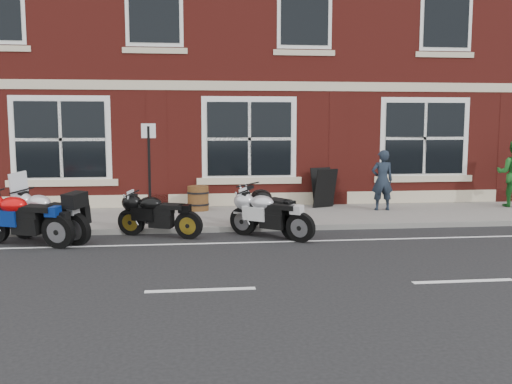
{
  "coord_description": "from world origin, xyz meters",
  "views": [
    {
      "loc": [
        -0.13,
        -11.05,
        2.41
      ],
      "look_at": [
        1.34,
        1.6,
        0.86
      ],
      "focal_mm": 40.0,
      "sensor_mm": 36.0,
      "label": 1
    }
  ],
  "objects_px": {
    "a_board_sign": "(324,188)",
    "parking_sign": "(149,167)",
    "moto_sport_silver": "(270,214)",
    "moto_naked_black": "(269,209)",
    "moto_touring_silver": "(47,214)",
    "barrel_planter": "(198,198)",
    "moto_sport_black": "(158,214)",
    "pedestrian_left": "(382,180)",
    "moto_sport_red": "(24,217)"
  },
  "relations": [
    {
      "from": "moto_sport_black",
      "to": "a_board_sign",
      "type": "bearing_deg",
      "value": -30.85
    },
    {
      "from": "moto_naked_black",
      "to": "barrel_planter",
      "type": "relative_size",
      "value": 2.99
    },
    {
      "from": "parking_sign",
      "to": "moto_touring_silver",
      "type": "bearing_deg",
      "value": -144.29
    },
    {
      "from": "a_board_sign",
      "to": "moto_sport_silver",
      "type": "bearing_deg",
      "value": -140.42
    },
    {
      "from": "moto_sport_red",
      "to": "pedestrian_left",
      "type": "height_order",
      "value": "pedestrian_left"
    },
    {
      "from": "moto_touring_silver",
      "to": "a_board_sign",
      "type": "distance_m",
      "value": 7.29
    },
    {
      "from": "barrel_planter",
      "to": "pedestrian_left",
      "type": "bearing_deg",
      "value": -6.14
    },
    {
      "from": "moto_naked_black",
      "to": "pedestrian_left",
      "type": "distance_m",
      "value": 4.05
    },
    {
      "from": "moto_sport_black",
      "to": "moto_sport_silver",
      "type": "distance_m",
      "value": 2.37
    },
    {
      "from": "moto_sport_black",
      "to": "moto_naked_black",
      "type": "height_order",
      "value": "moto_naked_black"
    },
    {
      "from": "moto_sport_black",
      "to": "parking_sign",
      "type": "distance_m",
      "value": 1.29
    },
    {
      "from": "moto_sport_black",
      "to": "parking_sign",
      "type": "height_order",
      "value": "parking_sign"
    },
    {
      "from": "moto_touring_silver",
      "to": "barrel_planter",
      "type": "bearing_deg",
      "value": -11.52
    },
    {
      "from": "barrel_planter",
      "to": "moto_touring_silver",
      "type": "bearing_deg",
      "value": -135.46
    },
    {
      "from": "parking_sign",
      "to": "pedestrian_left",
      "type": "bearing_deg",
      "value": 21.36
    },
    {
      "from": "moto_touring_silver",
      "to": "moto_sport_black",
      "type": "bearing_deg",
      "value": -50.59
    },
    {
      "from": "moto_sport_red",
      "to": "pedestrian_left",
      "type": "xyz_separation_m",
      "value": [
        8.26,
        2.89,
        0.35
      ]
    },
    {
      "from": "moto_sport_red",
      "to": "barrel_planter",
      "type": "xyz_separation_m",
      "value": [
        3.45,
        3.4,
        -0.12
      ]
    },
    {
      "from": "pedestrian_left",
      "to": "parking_sign",
      "type": "xyz_separation_m",
      "value": [
        -5.91,
        -1.46,
        0.52
      ]
    },
    {
      "from": "pedestrian_left",
      "to": "parking_sign",
      "type": "height_order",
      "value": "parking_sign"
    },
    {
      "from": "moto_touring_silver",
      "to": "moto_sport_silver",
      "type": "relative_size",
      "value": 1.13
    },
    {
      "from": "barrel_planter",
      "to": "parking_sign",
      "type": "height_order",
      "value": "parking_sign"
    },
    {
      "from": "pedestrian_left",
      "to": "barrel_planter",
      "type": "relative_size",
      "value": 2.47
    },
    {
      "from": "moto_touring_silver",
      "to": "moto_sport_red",
      "type": "relative_size",
      "value": 0.9
    },
    {
      "from": "a_board_sign",
      "to": "barrel_planter",
      "type": "distance_m",
      "value": 3.43
    },
    {
      "from": "moto_sport_red",
      "to": "a_board_sign",
      "type": "relative_size",
      "value": 1.93
    },
    {
      "from": "moto_naked_black",
      "to": "barrel_planter",
      "type": "height_order",
      "value": "moto_naked_black"
    },
    {
      "from": "moto_sport_black",
      "to": "moto_touring_silver",
      "type": "bearing_deg",
      "value": 119.19
    },
    {
      "from": "moto_touring_silver",
      "to": "moto_sport_silver",
      "type": "bearing_deg",
      "value": -58.59
    },
    {
      "from": "moto_sport_black",
      "to": "a_board_sign",
      "type": "distance_m",
      "value": 5.28
    },
    {
      "from": "moto_sport_red",
      "to": "a_board_sign",
      "type": "xyz_separation_m",
      "value": [
        6.87,
        3.63,
        0.09
      ]
    },
    {
      "from": "moto_sport_black",
      "to": "moto_naked_black",
      "type": "xyz_separation_m",
      "value": [
        2.37,
        0.03,
        0.06
      ]
    },
    {
      "from": "moto_sport_silver",
      "to": "moto_naked_black",
      "type": "relative_size",
      "value": 0.85
    },
    {
      "from": "moto_sport_black",
      "to": "pedestrian_left",
      "type": "bearing_deg",
      "value": -44.12
    },
    {
      "from": "moto_naked_black",
      "to": "moto_sport_red",
      "type": "bearing_deg",
      "value": 155.54
    },
    {
      "from": "moto_sport_red",
      "to": "barrel_planter",
      "type": "bearing_deg",
      "value": -21.59
    },
    {
      "from": "moto_touring_silver",
      "to": "moto_sport_black",
      "type": "height_order",
      "value": "moto_touring_silver"
    },
    {
      "from": "moto_sport_red",
      "to": "moto_sport_black",
      "type": "bearing_deg",
      "value": -53.68
    },
    {
      "from": "moto_sport_silver",
      "to": "parking_sign",
      "type": "xyz_separation_m",
      "value": [
        -2.56,
        1.27,
        0.91
      ]
    },
    {
      "from": "barrel_planter",
      "to": "moto_sport_red",
      "type": "bearing_deg",
      "value": -135.42
    },
    {
      "from": "pedestrian_left",
      "to": "barrel_planter",
      "type": "xyz_separation_m",
      "value": [
        -4.81,
        0.52,
        -0.47
      ]
    },
    {
      "from": "moto_sport_silver",
      "to": "pedestrian_left",
      "type": "relative_size",
      "value": 1.03
    },
    {
      "from": "moto_sport_silver",
      "to": "pedestrian_left",
      "type": "distance_m",
      "value": 4.34
    },
    {
      "from": "a_board_sign",
      "to": "parking_sign",
      "type": "xyz_separation_m",
      "value": [
        -4.53,
        -2.21,
        0.78
      ]
    },
    {
      "from": "parking_sign",
      "to": "moto_sport_black",
      "type": "bearing_deg",
      "value": -67.71
    },
    {
      "from": "moto_sport_silver",
      "to": "barrel_planter",
      "type": "bearing_deg",
      "value": 63.47
    },
    {
      "from": "a_board_sign",
      "to": "parking_sign",
      "type": "height_order",
      "value": "parking_sign"
    },
    {
      "from": "parking_sign",
      "to": "moto_naked_black",
      "type": "bearing_deg",
      "value": -10.18
    },
    {
      "from": "barrel_planter",
      "to": "parking_sign",
      "type": "bearing_deg",
      "value": -119.23
    },
    {
      "from": "moto_sport_silver",
      "to": "pedestrian_left",
      "type": "height_order",
      "value": "pedestrian_left"
    }
  ]
}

